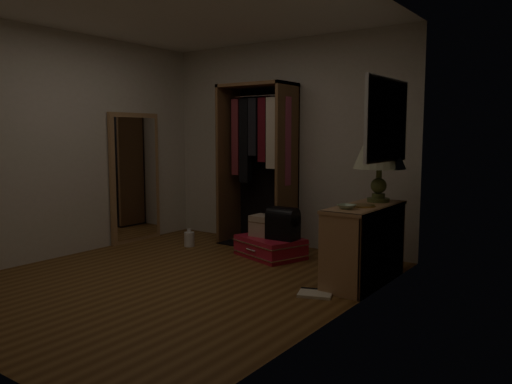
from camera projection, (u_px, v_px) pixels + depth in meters
ground at (175, 280)px, 4.90m from camera, size 4.00×4.00×0.00m
room_walls at (181, 126)px, 4.72m from camera, size 3.52×4.02×2.60m
console_bookshelf at (366, 241)px, 4.81m from camera, size 0.42×1.12×0.75m
open_wardrobe at (260, 152)px, 6.32m from camera, size 0.96×0.50×2.05m
floor_mirror at (135, 178)px, 6.59m from camera, size 0.06×0.80×1.70m
pink_suitcase at (270, 247)px, 5.81m from camera, size 0.90×0.77×0.23m
train_case at (267, 226)px, 5.83m from camera, size 0.36×0.25×0.26m
black_bag at (283, 222)px, 5.66m from camera, size 0.35×0.22×0.38m
table_lamp at (380, 154)px, 4.94m from camera, size 0.63×0.63×0.65m
brass_tray at (362, 206)px, 4.68m from camera, size 0.29×0.29×0.01m
ceramic_bowl at (347, 207)px, 4.52m from camera, size 0.18×0.18×0.04m
white_jug at (189, 239)px, 6.35m from camera, size 0.16×0.16×0.23m
floor_book at (316, 293)px, 4.45m from camera, size 0.36×0.32×0.03m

